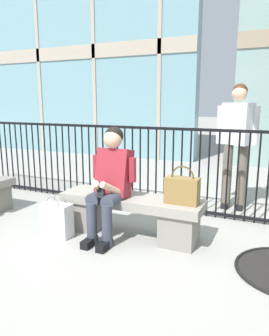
% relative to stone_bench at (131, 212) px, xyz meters
% --- Properties ---
extents(ground_plane, '(60.00, 60.00, 0.00)m').
position_rel_stone_bench_xyz_m(ground_plane, '(0.00, 0.00, -0.27)').
color(ground_plane, '#9E9B93').
extents(stone_bench, '(1.60, 0.44, 0.45)m').
position_rel_stone_bench_xyz_m(stone_bench, '(0.00, 0.00, 0.00)').
color(stone_bench, gray).
rests_on(stone_bench, ground).
extents(seated_person_with_phone, '(0.52, 0.66, 1.21)m').
position_rel_stone_bench_xyz_m(seated_person_with_phone, '(-0.18, -0.13, 0.38)').
color(seated_person_with_phone, '#383D4C').
rests_on(seated_person_with_phone, ground).
extents(handbag_on_bench, '(0.34, 0.16, 0.39)m').
position_rel_stone_bench_xyz_m(handbag_on_bench, '(0.58, -0.01, 0.32)').
color(handbag_on_bench, olive).
rests_on(handbag_on_bench, stone_bench).
extents(shopping_bag, '(0.33, 0.17, 0.48)m').
position_rel_stone_bench_xyz_m(shopping_bag, '(-0.73, -0.37, -0.08)').
color(shopping_bag, white).
rests_on(shopping_bag, ground).
extents(bystander_at_railing, '(0.55, 0.36, 1.71)m').
position_rel_stone_bench_xyz_m(bystander_at_railing, '(0.92, 1.47, 0.73)').
color(bystander_at_railing, '#6B6051').
rests_on(bystander_at_railing, ground).
extents(plaza_railing, '(7.49, 0.04, 1.15)m').
position_rel_stone_bench_xyz_m(plaza_railing, '(-0.00, 0.95, 0.31)').
color(plaza_railing, black).
rests_on(plaza_railing, ground).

